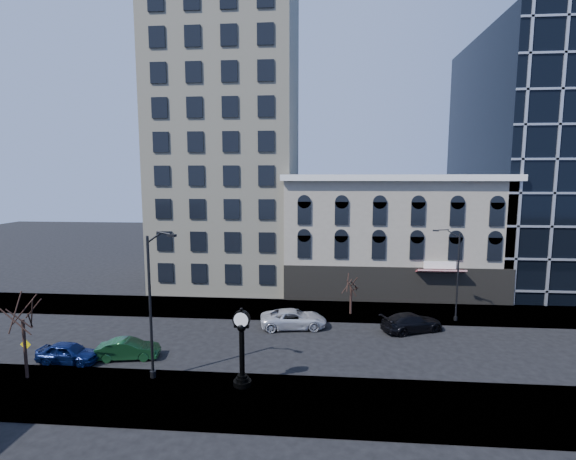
# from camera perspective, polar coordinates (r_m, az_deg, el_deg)

# --- Properties ---
(ground) EXTENTS (160.00, 160.00, 0.00)m
(ground) POSITION_cam_1_polar(r_m,az_deg,el_deg) (32.12, -4.30, -15.19)
(ground) COLOR black
(ground) RESTS_ON ground
(sidewalk_far) EXTENTS (160.00, 6.00, 0.12)m
(sidewalk_far) POSITION_cam_1_polar(r_m,az_deg,el_deg) (39.54, -2.45, -10.72)
(sidewalk_far) COLOR #9A998C
(sidewalk_far) RESTS_ON ground
(sidewalk_near) EXTENTS (160.00, 6.00, 0.12)m
(sidewalk_near) POSITION_cam_1_polar(r_m,az_deg,el_deg) (25.01, -7.41, -21.98)
(sidewalk_near) COLOR #9A998C
(sidewalk_near) RESTS_ON ground
(cream_tower) EXTENTS (15.90, 15.40, 42.50)m
(cream_tower) POSITION_cam_1_polar(r_m,az_deg,el_deg) (49.92, -8.18, 15.31)
(cream_tower) COLOR beige
(cream_tower) RESTS_ON ground
(victorian_row) EXTENTS (22.60, 11.19, 12.50)m
(victorian_row) POSITION_cam_1_polar(r_m,az_deg,el_deg) (46.20, 13.72, -0.75)
(victorian_row) COLOR gray
(victorian_row) RESTS_ON ground
(glass_office) EXTENTS (20.00, 20.15, 28.00)m
(glass_office) POSITION_cam_1_polar(r_m,az_deg,el_deg) (57.15, 33.56, 7.80)
(glass_office) COLOR black
(glass_office) RESTS_ON ground
(street_clock) EXTENTS (1.07, 1.07, 4.70)m
(street_clock) POSITION_cam_1_polar(r_m,az_deg,el_deg) (25.31, -6.32, -16.06)
(street_clock) COLOR black
(street_clock) RESTS_ON sidewalk_near
(street_lamp_near) EXTENTS (2.26, 1.15, 9.22)m
(street_lamp_near) POSITION_cam_1_polar(r_m,az_deg,el_deg) (25.49, -17.49, -4.78)
(street_lamp_near) COLOR black
(street_lamp_near) RESTS_ON sidewalk_near
(street_lamp_far) EXTENTS (2.02, 0.75, 7.95)m
(street_lamp_far) POSITION_cam_1_polar(r_m,az_deg,el_deg) (37.58, 21.46, -2.65)
(street_lamp_far) COLOR black
(street_lamp_far) RESTS_ON sidewalk_far
(bare_tree_near) EXTENTS (3.43, 3.43, 5.90)m
(bare_tree_near) POSITION_cam_1_polar(r_m,az_deg,el_deg) (29.81, -32.64, -8.84)
(bare_tree_near) COLOR #332019
(bare_tree_near) RESTS_ON sidewalk_near
(bare_tree_far) EXTENTS (2.29, 2.29, 3.93)m
(bare_tree_far) POSITION_cam_1_polar(r_m,az_deg,el_deg) (37.62, 8.64, -6.96)
(bare_tree_far) COLOR #332019
(bare_tree_far) RESTS_ON sidewalk_far
(warning_sign) EXTENTS (0.70, 0.05, 2.15)m
(warning_sign) POSITION_cam_1_polar(r_m,az_deg,el_deg) (31.49, -32.20, -13.66)
(warning_sign) COLOR black
(warning_sign) RESTS_ON sidewalk_near
(car_near_a) EXTENTS (4.14, 1.81, 1.39)m
(car_near_a) POSITION_cam_1_polar(r_m,az_deg,el_deg) (32.22, -27.80, -14.63)
(car_near_a) COLOR #0C194C
(car_near_a) RESTS_ON ground
(car_near_b) EXTENTS (4.25, 2.10, 1.34)m
(car_near_b) POSITION_cam_1_polar(r_m,az_deg,el_deg) (31.31, -21.00, -14.95)
(car_near_b) COLOR #143F1E
(car_near_b) RESTS_ON ground
(car_far_a) EXTENTS (5.71, 3.26, 1.50)m
(car_far_a) POSITION_cam_1_polar(r_m,az_deg,el_deg) (34.81, 0.78, -12.04)
(car_far_a) COLOR silver
(car_far_a) RESTS_ON ground
(car_far_b) EXTENTS (5.46, 3.84, 1.47)m
(car_far_b) POSITION_cam_1_polar(r_m,az_deg,el_deg) (35.48, 16.59, -12.01)
(car_far_b) COLOR black
(car_far_b) RESTS_ON ground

